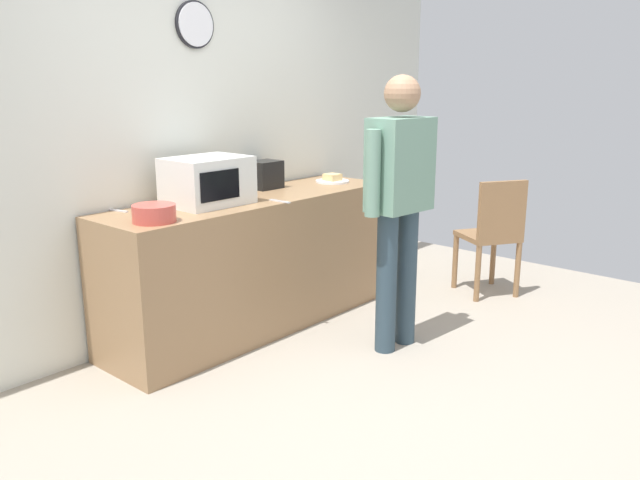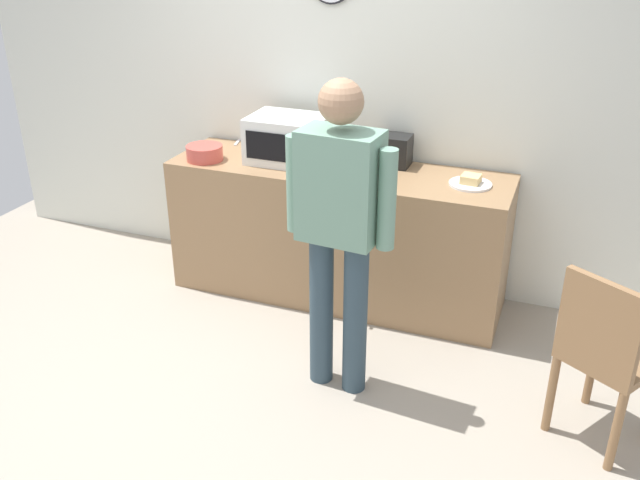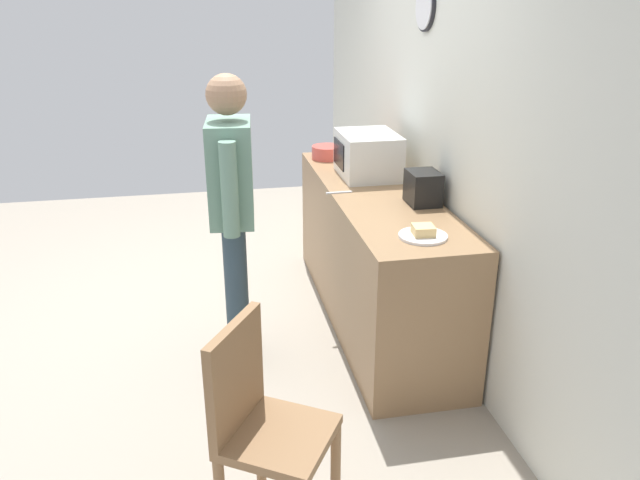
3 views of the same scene
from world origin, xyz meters
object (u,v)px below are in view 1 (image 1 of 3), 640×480
Objects in this scene: sandwich_plate at (332,180)px; wooden_chair at (493,232)px; person_standing at (399,193)px; microwave at (208,181)px; salad_bowl at (154,213)px; toaster at (265,175)px; spoon_utensil at (117,210)px; fork_utensil at (280,201)px.

sandwich_plate reaches higher than wooden_chair.
person_standing is (-0.50, -0.96, 0.07)m from sandwich_plate.
microwave is 0.53× the size of wooden_chair.
toaster is at bearing 16.03° from salad_bowl.
salad_bowl is 0.14× the size of person_standing.
person_standing is 1.42m from wooden_chair.
spoon_utensil is at bearing 175.87° from toaster.
toaster is 1.29× the size of fork_utensil.
fork_utensil is at bearing -162.72° from sandwich_plate.
person_standing reaches higher than toaster.
wooden_chair is (1.34, 0.01, -0.49)m from person_standing.
toaster reaches higher than sandwich_plate.
microwave reaches higher than sandwich_plate.
fork_utensil is 0.18× the size of wooden_chair.
microwave is 2.27× the size of toaster.
microwave is 1.21m from sandwich_plate.
microwave is 1.94× the size of sandwich_plate.
wooden_chair is at bearing -39.63° from toaster.
spoon_utensil is 0.18× the size of wooden_chair.
spoon_utensil is (-0.50, 0.25, -0.15)m from microwave.
salad_bowl reaches higher than wooden_chair.
person_standing is (0.34, -0.70, 0.09)m from fork_utensil.
person_standing reaches higher than spoon_utensil.
toaster is at bearing 91.80° from person_standing.
sandwich_plate reaches higher than fork_utensil.
microwave is 2.32m from wooden_chair.
fork_utensil is (-0.30, -0.45, -0.10)m from toaster.
microwave is 1.20m from person_standing.
toaster reaches higher than fork_utensil.
wooden_chair is at bearing 0.33° from person_standing.
microwave is at bearing 18.37° from salad_bowl.
salad_bowl is at bearing 173.18° from fork_utensil.
wooden_chair is at bearing -17.22° from salad_bowl.
salad_bowl is at bearing -93.64° from spoon_utensil.
microwave reaches higher than salad_bowl.
spoon_utensil is 0.10× the size of person_standing.
wooden_chair reaches higher than spoon_utensil.
person_standing is (0.70, -0.98, -0.06)m from microwave.
wooden_chair is at bearing -48.61° from sandwich_plate.
toaster is 1.29× the size of spoon_utensil.
salad_bowl is at bearing 146.84° from person_standing.
toaster is 0.13× the size of person_standing.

